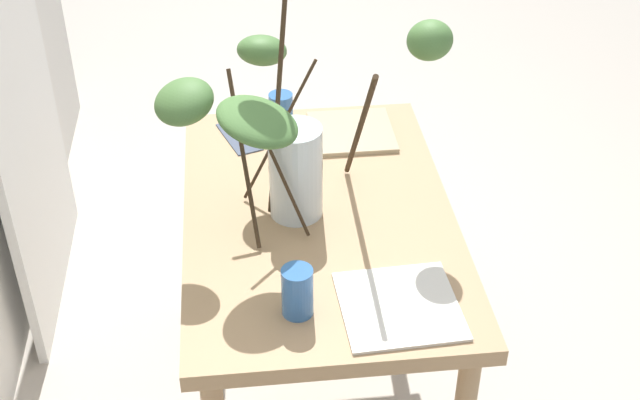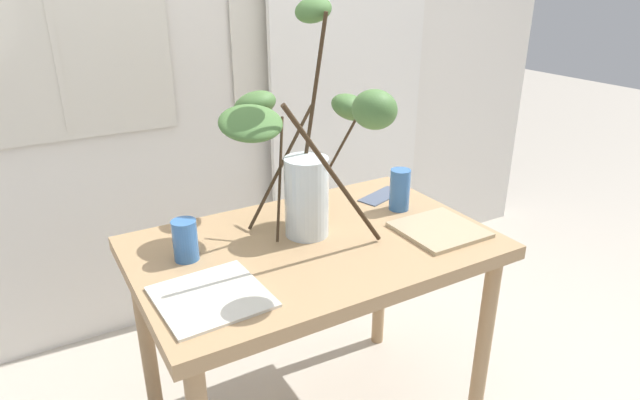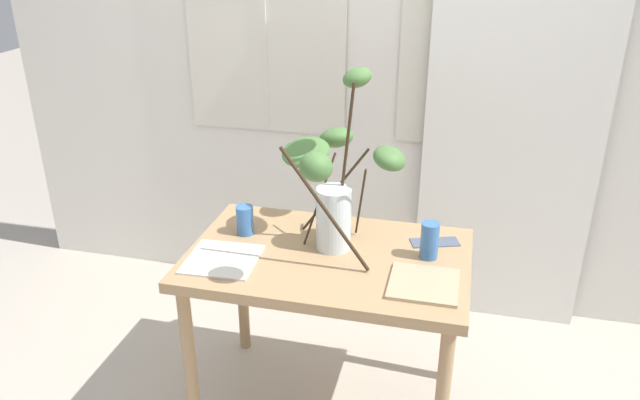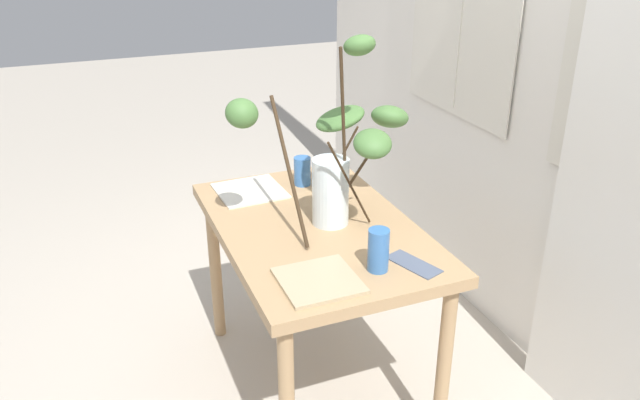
{
  "view_description": "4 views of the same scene",
  "coord_description": "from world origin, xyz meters",
  "px_view_note": "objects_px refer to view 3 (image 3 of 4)",
  "views": [
    {
      "loc": [
        -1.86,
        0.2,
        2.14
      ],
      "look_at": [
        -0.07,
        0.0,
        0.85
      ],
      "focal_mm": 48.99,
      "sensor_mm": 36.0,
      "label": 1
    },
    {
      "loc": [
        -0.75,
        -1.33,
        1.55
      ],
      "look_at": [
        0.07,
        0.07,
        0.86
      ],
      "focal_mm": 30.65,
      "sensor_mm": 36.0,
      "label": 2
    },
    {
      "loc": [
        0.48,
        -2.09,
        1.97
      ],
      "look_at": [
        -0.04,
        0.04,
        0.98
      ],
      "focal_mm": 34.64,
      "sensor_mm": 36.0,
      "label": 3
    },
    {
      "loc": [
        2.01,
        -0.8,
        1.86
      ],
      "look_at": [
        0.01,
        0.02,
        0.86
      ],
      "focal_mm": 35.72,
      "sensor_mm": 36.0,
      "label": 4
    }
  ],
  "objects_px": {
    "dining_table": "(328,274)",
    "drinking_glass_blue_right": "(429,241)",
    "plate_square_right": "(424,284)",
    "drinking_glass_blue_left": "(245,220)",
    "plate_square_left": "(222,259)",
    "vase_with_branches": "(335,181)"
  },
  "relations": [
    {
      "from": "dining_table",
      "to": "drinking_glass_blue_right",
      "type": "height_order",
      "value": "drinking_glass_blue_right"
    },
    {
      "from": "drinking_glass_blue_right",
      "to": "plate_square_right",
      "type": "bearing_deg",
      "value": -89.66
    },
    {
      "from": "dining_table",
      "to": "drinking_glass_blue_left",
      "type": "bearing_deg",
      "value": 166.66
    },
    {
      "from": "plate_square_left",
      "to": "plate_square_right",
      "type": "bearing_deg",
      "value": 0.14
    },
    {
      "from": "vase_with_branches",
      "to": "plate_square_right",
      "type": "bearing_deg",
      "value": -31.03
    },
    {
      "from": "vase_with_branches",
      "to": "drinking_glass_blue_right",
      "type": "bearing_deg",
      "value": -2.85
    },
    {
      "from": "drinking_glass_blue_left",
      "to": "drinking_glass_blue_right",
      "type": "bearing_deg",
      "value": -1.55
    },
    {
      "from": "dining_table",
      "to": "plate_square_left",
      "type": "bearing_deg",
      "value": -159.55
    },
    {
      "from": "dining_table",
      "to": "plate_square_left",
      "type": "relative_size",
      "value": 4.09
    },
    {
      "from": "drinking_glass_blue_right",
      "to": "drinking_glass_blue_left",
      "type": "bearing_deg",
      "value": 178.45
    },
    {
      "from": "dining_table",
      "to": "plate_square_left",
      "type": "xyz_separation_m",
      "value": [
        -0.39,
        -0.15,
        0.1
      ]
    },
    {
      "from": "drinking_glass_blue_left",
      "to": "plate_square_left",
      "type": "height_order",
      "value": "drinking_glass_blue_left"
    },
    {
      "from": "vase_with_branches",
      "to": "drinking_glass_blue_left",
      "type": "relative_size",
      "value": 6.0
    },
    {
      "from": "plate_square_left",
      "to": "drinking_glass_blue_right",
      "type": "bearing_deg",
      "value": 15.43
    },
    {
      "from": "dining_table",
      "to": "plate_square_right",
      "type": "relative_size",
      "value": 4.45
    },
    {
      "from": "dining_table",
      "to": "plate_square_right",
      "type": "distance_m",
      "value": 0.43
    },
    {
      "from": "plate_square_right",
      "to": "drinking_glass_blue_right",
      "type": "bearing_deg",
      "value": 90.34
    },
    {
      "from": "drinking_glass_blue_left",
      "to": "plate_square_left",
      "type": "bearing_deg",
      "value": -92.36
    },
    {
      "from": "dining_table",
      "to": "vase_with_branches",
      "type": "distance_m",
      "value": 0.38
    },
    {
      "from": "drinking_glass_blue_right",
      "to": "plate_square_left",
      "type": "bearing_deg",
      "value": -164.57
    },
    {
      "from": "dining_table",
      "to": "vase_with_branches",
      "type": "xyz_separation_m",
      "value": [
        0.0,
        0.09,
        0.37
      ]
    },
    {
      "from": "vase_with_branches",
      "to": "plate_square_right",
      "type": "relative_size",
      "value": 3.0
    }
  ]
}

